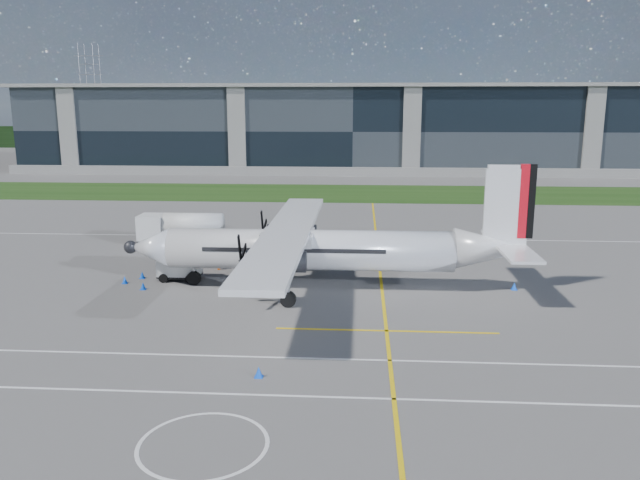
{
  "coord_description": "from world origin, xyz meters",
  "views": [
    {
      "loc": [
        1.51,
        -37.94,
        11.88
      ],
      "look_at": [
        -1.19,
        3.12,
        2.99
      ],
      "focal_mm": 35.0,
      "sensor_mm": 36.0,
      "label": 1
    }
  ],
  "objects": [
    {
      "name": "safety_cone_nose_port",
      "position": [
        -12.74,
        0.72,
        0.25
      ],
      "size": [
        0.36,
        0.36,
        0.5
      ],
      "primitive_type": "cone",
      "color": "blue",
      "rests_on": "ground"
    },
    {
      "name": "safety_cone_tail",
      "position": [
        11.69,
        2.27,
        0.25
      ],
      "size": [
        0.36,
        0.36,
        0.5
      ],
      "primitive_type": "cone",
      "color": "blue",
      "rests_on": "ground"
    },
    {
      "name": "safety_cone_portwing",
      "position": [
        -2.93,
        -12.25,
        0.25
      ],
      "size": [
        0.36,
        0.36,
        0.5
      ],
      "primitive_type": "cone",
      "color": "blue",
      "rests_on": "ground"
    },
    {
      "name": "tree_line",
      "position": [
        0.0,
        140.0,
        3.0
      ],
      "size": [
        400.0,
        6.0,
        6.0
      ],
      "primitive_type": "cube",
      "color": "black",
      "rests_on": "ground"
    },
    {
      "name": "safety_cone_nose_stbd",
      "position": [
        -13.73,
        3.37,
        0.25
      ],
      "size": [
        0.36,
        0.36,
        0.5
      ],
      "primitive_type": "cone",
      "color": "blue",
      "rests_on": "ground"
    },
    {
      "name": "turboprop_aircraft",
      "position": [
        -0.78,
        1.99,
        4.15
      ],
      "size": [
        26.67,
        27.65,
        8.3
      ],
      "primitive_type": null,
      "color": "white",
      "rests_on": "ground"
    },
    {
      "name": "grass_strip",
      "position": [
        0.0,
        48.0,
        0.02
      ],
      "size": [
        400.0,
        18.0,
        0.04
      ],
      "primitive_type": "cube",
      "color": "#193A0F",
      "rests_on": "ground"
    },
    {
      "name": "yellow_taxiway_centerline",
      "position": [
        3.0,
        10.0,
        0.01
      ],
      "size": [
        0.2,
        70.0,
        0.01
      ],
      "primitive_type": "cube",
      "color": "yellow",
      "rests_on": "ground"
    },
    {
      "name": "white_lane_line",
      "position": [
        0.0,
        -14.0,
        0.01
      ],
      "size": [
        90.0,
        0.15,
        0.01
      ],
      "primitive_type": "cube",
      "color": "white",
      "rests_on": "ground"
    },
    {
      "name": "baggage_tug",
      "position": [
        -10.99,
        3.27,
        0.92
      ],
      "size": [
        3.06,
        1.83,
        1.83
      ],
      "primitive_type": null,
      "color": "white",
      "rests_on": "ground"
    },
    {
      "name": "fuel_tanker_truck",
      "position": [
        -14.41,
        13.82,
        1.44
      ],
      "size": [
        7.7,
        2.5,
        2.89
      ],
      "primitive_type": null,
      "color": "silver",
      "rests_on": "ground"
    },
    {
      "name": "ground",
      "position": [
        0.0,
        40.0,
        0.0
      ],
      "size": [
        400.0,
        400.0,
        0.0
      ],
      "primitive_type": "plane",
      "color": "#5D5A58",
      "rests_on": "ground"
    },
    {
      "name": "pylon_west",
      "position": [
        -80.0,
        150.0,
        15.0
      ],
      "size": [
        9.0,
        4.6,
        30.0
      ],
      "primitive_type": null,
      "color": "gray",
      "rests_on": "ground"
    },
    {
      "name": "terminal_building",
      "position": [
        0.0,
        80.0,
        7.5
      ],
      "size": [
        120.0,
        20.0,
        15.0
      ],
      "primitive_type": "cube",
      "color": "black",
      "rests_on": "ground"
    },
    {
      "name": "ground_crew_person",
      "position": [
        -8.92,
        6.22,
        1.05
      ],
      "size": [
        0.71,
        0.92,
        2.09
      ],
      "primitive_type": "imported",
      "rotation": [
        0.0,
        0.0,
        1.69
      ],
      "color": "#F25907",
      "rests_on": "ground"
    },
    {
      "name": "safety_cone_fwd",
      "position": [
        -14.48,
        2.04,
        0.25
      ],
      "size": [
        0.36,
        0.36,
        0.5
      ],
      "primitive_type": "cone",
      "color": "blue",
      "rests_on": "ground"
    }
  ]
}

